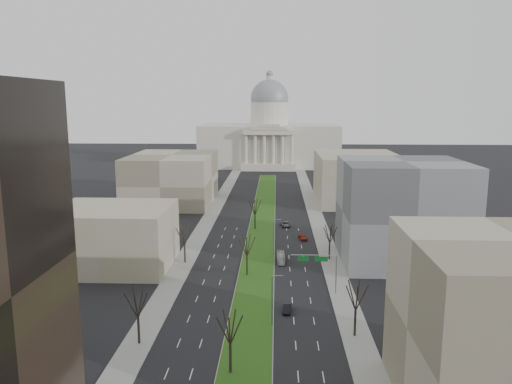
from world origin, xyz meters
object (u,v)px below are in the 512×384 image
(car_grey_far, at_px, (285,224))
(box_van, at_px, (281,257))
(car_red, at_px, (303,237))
(car_black, at_px, (287,308))

(car_grey_far, bearing_deg, box_van, -101.79)
(car_grey_far, bearing_deg, car_red, -81.40)
(car_red, height_order, car_grey_far, car_grey_far)
(car_black, xyz_separation_m, car_red, (5.31, 48.33, -0.01))
(car_red, xyz_separation_m, car_grey_far, (-4.59, 14.39, 0.06))
(car_black, relative_size, car_red, 0.89)
(car_black, xyz_separation_m, box_van, (-0.88, 28.79, 0.35))
(car_grey_far, distance_m, box_van, 33.97)
(car_black, distance_m, car_red, 48.62)
(car_black, distance_m, box_van, 28.80)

